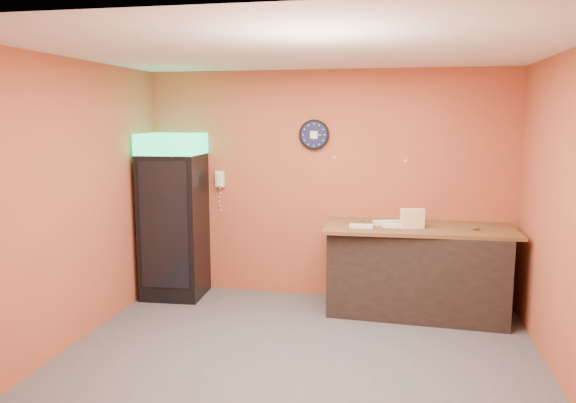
# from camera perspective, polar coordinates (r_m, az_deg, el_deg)

# --- Properties ---
(floor) EXTENTS (4.50, 4.50, 0.00)m
(floor) POSITION_cam_1_polar(r_m,az_deg,el_deg) (5.38, 0.88, -15.97)
(floor) COLOR #47474C
(floor) RESTS_ON ground
(back_wall) EXTENTS (4.50, 0.02, 2.80)m
(back_wall) POSITION_cam_1_polar(r_m,az_deg,el_deg) (6.92, 3.87, 1.64)
(back_wall) COLOR #B05831
(back_wall) RESTS_ON floor
(left_wall) EXTENTS (0.02, 4.00, 2.80)m
(left_wall) POSITION_cam_1_polar(r_m,az_deg,el_deg) (5.80, -21.54, -0.30)
(left_wall) COLOR #B05831
(left_wall) RESTS_ON floor
(right_wall) EXTENTS (0.02, 4.00, 2.80)m
(right_wall) POSITION_cam_1_polar(r_m,az_deg,el_deg) (5.08, 26.79, -1.81)
(right_wall) COLOR #B05831
(right_wall) RESTS_ON floor
(ceiling) EXTENTS (4.50, 4.00, 0.02)m
(ceiling) POSITION_cam_1_polar(r_m,az_deg,el_deg) (4.92, 0.96, 15.18)
(ceiling) COLOR white
(ceiling) RESTS_ON back_wall
(beverage_cooler) EXTENTS (0.75, 0.76, 2.04)m
(beverage_cooler) POSITION_cam_1_polar(r_m,az_deg,el_deg) (7.08, -11.63, -1.67)
(beverage_cooler) COLOR black
(beverage_cooler) RESTS_ON floor
(prep_counter) EXTENTS (2.00, 0.98, 0.97)m
(prep_counter) POSITION_cam_1_polar(r_m,az_deg,el_deg) (6.62, 13.00, -6.94)
(prep_counter) COLOR black
(prep_counter) RESTS_ON floor
(wall_clock) EXTENTS (0.37, 0.06, 0.37)m
(wall_clock) POSITION_cam_1_polar(r_m,az_deg,el_deg) (6.86, 2.67, 6.79)
(wall_clock) COLOR black
(wall_clock) RESTS_ON back_wall
(wall_phone) EXTENTS (0.11, 0.10, 0.20)m
(wall_phone) POSITION_cam_1_polar(r_m,az_deg,el_deg) (7.16, -6.95, 2.27)
(wall_phone) COLOR white
(wall_phone) RESTS_ON back_wall
(butcher_paper) EXTENTS (2.14, 1.00, 0.04)m
(butcher_paper) POSITION_cam_1_polar(r_m,az_deg,el_deg) (6.50, 13.15, -2.63)
(butcher_paper) COLOR brown
(butcher_paper) RESTS_ON prep_counter
(sub_roll_stack) EXTENTS (0.27, 0.15, 0.22)m
(sub_roll_stack) POSITION_cam_1_polar(r_m,az_deg,el_deg) (6.35, 12.53, -1.70)
(sub_roll_stack) COLOR beige
(sub_roll_stack) RESTS_ON butcher_paper
(wrapped_sandwich_left) EXTENTS (0.26, 0.11, 0.04)m
(wrapped_sandwich_left) POSITION_cam_1_polar(r_m,az_deg,el_deg) (6.29, 7.45, -2.49)
(wrapped_sandwich_left) COLOR silver
(wrapped_sandwich_left) RESTS_ON butcher_paper
(wrapped_sandwich_mid) EXTENTS (0.29, 0.12, 0.04)m
(wrapped_sandwich_mid) POSITION_cam_1_polar(r_m,az_deg,el_deg) (6.37, 10.81, -2.42)
(wrapped_sandwich_mid) COLOR silver
(wrapped_sandwich_mid) RESTS_ON butcher_paper
(wrapped_sandwich_right) EXTENTS (0.33, 0.21, 0.04)m
(wrapped_sandwich_right) POSITION_cam_1_polar(r_m,az_deg,el_deg) (6.53, 10.01, -2.11)
(wrapped_sandwich_right) COLOR silver
(wrapped_sandwich_right) RESTS_ON butcher_paper
(kitchen_tool) EXTENTS (0.06, 0.06, 0.06)m
(kitchen_tool) POSITION_cam_1_polar(r_m,az_deg,el_deg) (6.61, 11.89, -1.95)
(kitchen_tool) COLOR silver
(kitchen_tool) RESTS_ON butcher_paper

